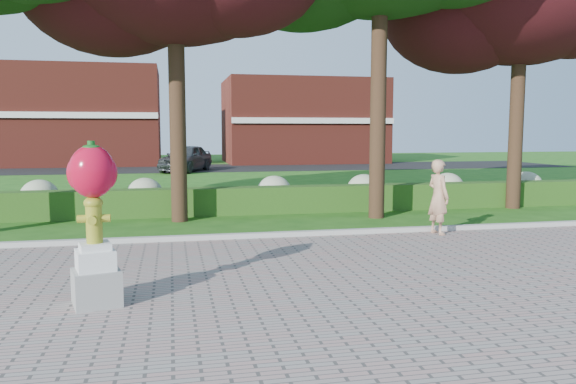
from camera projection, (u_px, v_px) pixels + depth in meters
name	position (u px, v px, depth m)	size (l,w,h in m)	color
ground	(300.00, 271.00, 9.93)	(100.00, 100.00, 0.00)	#1F5314
walkway	(384.00, 359.00, 6.03)	(40.00, 14.00, 0.04)	gray
curb	(271.00, 236.00, 12.84)	(40.00, 0.18, 0.15)	#ADADA5
lawn_hedge	(247.00, 200.00, 16.70)	(24.00, 0.70, 0.80)	#1E4413
hydrangea_row	(261.00, 191.00, 17.77)	(20.10, 1.10, 0.99)	#A2AD84
street	(205.00, 168.00, 37.18)	(50.00, 8.00, 0.02)	black
building_left	(60.00, 116.00, 40.61)	(14.00, 8.00, 7.00)	maroon
building_right	(302.00, 122.00, 44.29)	(12.00, 8.00, 6.40)	maroon
hydrant_sculpture	(94.00, 219.00, 7.73)	(0.76, 0.76, 2.29)	gray
woman	(438.00, 197.00, 13.16)	(0.64, 0.42, 1.76)	tan
parked_car	(186.00, 158.00, 33.95)	(1.93, 4.81, 1.64)	#383B3E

